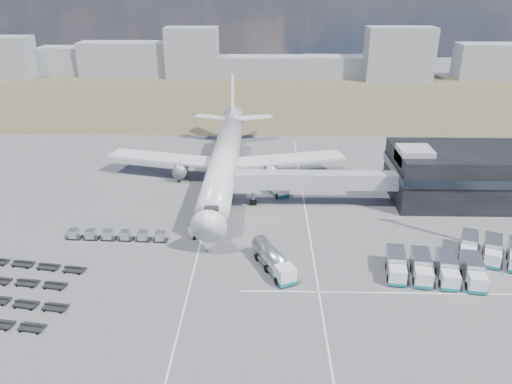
{
  "coord_description": "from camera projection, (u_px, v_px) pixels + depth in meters",
  "views": [
    {
      "loc": [
        8.57,
        -65.7,
        39.95
      ],
      "look_at": [
        6.79,
        17.25,
        4.0
      ],
      "focal_mm": 35.0,
      "sensor_mm": 36.0,
      "label": 1
    }
  ],
  "objects": [
    {
      "name": "grass_strip",
      "position": [
        242.0,
        99.0,
        177.23
      ],
      "size": [
        420.0,
        90.0,
        0.01
      ],
      "primitive_type": "cube",
      "color": "brown",
      "rests_on": "ground"
    },
    {
      "name": "skyline",
      "position": [
        219.0,
        60.0,
        211.17
      ],
      "size": [
        288.97,
        25.05,
        21.31
      ],
      "color": "gray",
      "rests_on": "ground"
    },
    {
      "name": "catering_truck",
      "position": [
        277.0,
        186.0,
        99.42
      ],
      "size": [
        4.98,
        6.78,
        2.88
      ],
      "rotation": [
        0.0,
        0.0,
        0.44
      ],
      "color": "silver",
      "rests_on": "ground"
    },
    {
      "name": "ground",
      "position": [
        209.0,
        260.0,
        76.32
      ],
      "size": [
        420.0,
        420.0,
        0.0
      ],
      "primitive_type": "plane",
      "color": "#565659",
      "rests_on": "ground"
    },
    {
      "name": "fuel_tanker",
      "position": [
        273.0,
        260.0,
        73.21
      ],
      "size": [
        6.67,
        10.51,
        3.35
      ],
      "rotation": [
        0.0,
        0.0,
        0.43
      ],
      "color": "silver",
      "rests_on": "ground"
    },
    {
      "name": "jet_bridge",
      "position": [
        305.0,
        180.0,
        92.73
      ],
      "size": [
        30.3,
        3.8,
        7.05
      ],
      "color": "#939399",
      "rests_on": "ground"
    },
    {
      "name": "uld_row",
      "position": [
        117.0,
        235.0,
        81.85
      ],
      "size": [
        16.88,
        2.08,
        1.53
      ],
      "rotation": [
        0.0,
        0.0,
        -0.04
      ],
      "color": "black",
      "rests_on": "ground"
    },
    {
      "name": "lane_markings",
      "position": [
        273.0,
        251.0,
        78.88
      ],
      "size": [
        47.12,
        110.0,
        0.01
      ],
      "color": "silver",
      "rests_on": "ground"
    },
    {
      "name": "airliner",
      "position": [
        225.0,
        157.0,
        103.91
      ],
      "size": [
        51.59,
        64.53,
        17.62
      ],
      "color": "silver",
      "rests_on": "ground"
    },
    {
      "name": "service_trucks_near",
      "position": [
        434.0,
        268.0,
        71.34
      ],
      "size": [
        14.05,
        9.11,
        2.91
      ],
      "rotation": [
        0.0,
        0.0,
        -0.15
      ],
      "color": "silver",
      "rests_on": "ground"
    },
    {
      "name": "pushback_tug",
      "position": [
        199.0,
        232.0,
        83.18
      ],
      "size": [
        3.86,
        3.13,
        1.51
      ],
      "primitive_type": "cube",
      "rotation": [
        0.0,
        0.0,
        0.43
      ],
      "color": "silver",
      "rests_on": "ground"
    },
    {
      "name": "service_trucks_far",
      "position": [
        492.0,
        250.0,
        76.05
      ],
      "size": [
        11.14,
        9.89,
        2.8
      ],
      "rotation": [
        0.0,
        0.0,
        -0.38
      ],
      "color": "silver",
      "rests_on": "ground"
    },
    {
      "name": "terminal",
      "position": [
        471.0,
        174.0,
        95.27
      ],
      "size": [
        30.4,
        16.4,
        11.0
      ],
      "color": "black",
      "rests_on": "ground"
    }
  ]
}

